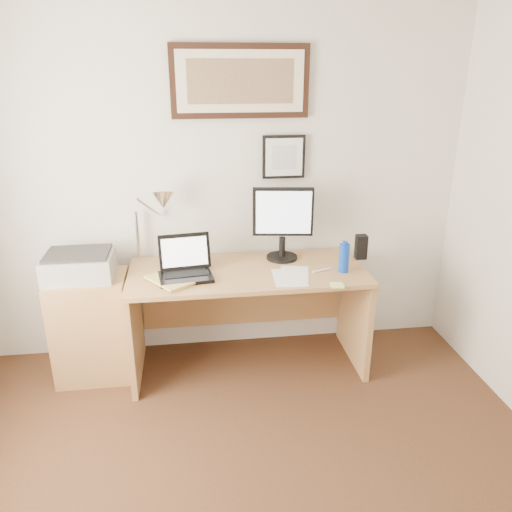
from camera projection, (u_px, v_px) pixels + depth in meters
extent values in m
cube|color=silver|center=(220.00, 186.00, 3.52)|extent=(3.50, 0.02, 2.50)
cube|color=#A67745|center=(93.00, 327.00, 3.43)|extent=(0.50, 0.40, 0.73)
cylinder|color=#0E3DB8|center=(344.00, 258.00, 3.32)|extent=(0.07, 0.07, 0.19)
cylinder|color=#0E3DB8|center=(345.00, 243.00, 3.28)|extent=(0.04, 0.04, 0.02)
cube|color=black|center=(361.00, 247.00, 3.55)|extent=(0.08, 0.07, 0.17)
cube|color=white|center=(289.00, 277.00, 3.26)|extent=(0.22, 0.31, 0.00)
cube|color=white|center=(294.00, 274.00, 3.31)|extent=(0.24, 0.30, 0.00)
cube|color=#F9FF78|center=(337.00, 285.00, 3.13)|extent=(0.09, 0.09, 0.01)
cylinder|color=white|center=(322.00, 270.00, 3.35)|extent=(0.14, 0.06, 0.02)
imported|color=#D7BC65|center=(157.00, 285.00, 3.12)|extent=(0.36, 0.38, 0.02)
cube|color=#A67745|center=(248.00, 272.00, 3.38)|extent=(1.60, 0.70, 0.03)
cube|color=#A67745|center=(135.00, 328.00, 3.42)|extent=(0.04, 0.65, 0.72)
cube|color=#A67745|center=(355.00, 314.00, 3.61)|extent=(0.04, 0.65, 0.72)
cube|color=#A67745|center=(243.00, 290.00, 3.79)|extent=(1.50, 0.03, 0.55)
cube|color=black|center=(186.00, 277.00, 3.24)|extent=(0.37, 0.28, 0.02)
cube|color=black|center=(186.00, 273.00, 3.26)|extent=(0.29, 0.16, 0.00)
cube|color=black|center=(185.00, 251.00, 3.32)|extent=(0.35, 0.12, 0.23)
cube|color=white|center=(185.00, 252.00, 3.31)|extent=(0.30, 0.09, 0.18)
cylinder|color=black|center=(282.00, 257.00, 3.58)|extent=(0.22, 0.22, 0.02)
cylinder|color=black|center=(282.00, 247.00, 3.55)|extent=(0.04, 0.04, 0.14)
cube|color=black|center=(283.00, 212.00, 3.45)|extent=(0.42, 0.10, 0.34)
cube|color=silver|center=(284.00, 213.00, 3.43)|extent=(0.38, 0.06, 0.30)
cube|color=#A2A2A4|center=(79.00, 266.00, 3.28)|extent=(0.44, 0.34, 0.16)
cube|color=#2C2C2C|center=(78.00, 254.00, 3.25)|extent=(0.40, 0.30, 0.02)
cylinder|color=silver|center=(138.00, 236.00, 3.49)|extent=(0.02, 0.02, 0.36)
cylinder|color=silver|center=(149.00, 207.00, 3.37)|extent=(0.15, 0.23, 0.19)
cone|color=silver|center=(163.00, 201.00, 3.30)|extent=(0.16, 0.18, 0.15)
cube|color=black|center=(240.00, 81.00, 3.27)|extent=(0.92, 0.03, 0.47)
cube|color=beige|center=(241.00, 81.00, 3.25)|extent=(0.84, 0.01, 0.39)
cube|color=brown|center=(241.00, 81.00, 3.25)|extent=(0.70, 0.00, 0.28)
cube|color=black|center=(284.00, 157.00, 3.49)|extent=(0.30, 0.02, 0.30)
cube|color=white|center=(284.00, 157.00, 3.47)|extent=(0.26, 0.00, 0.26)
cube|color=#B1B6BB|center=(284.00, 157.00, 3.47)|extent=(0.17, 0.00, 0.17)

